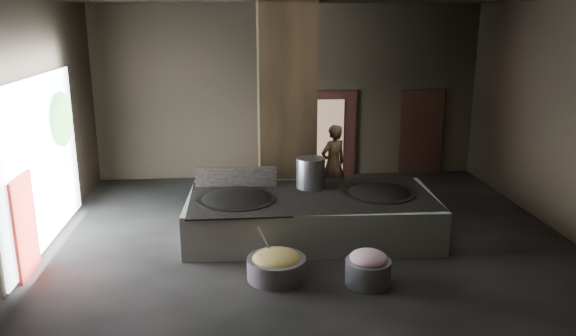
{
  "coord_description": "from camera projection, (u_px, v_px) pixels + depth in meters",
  "views": [
    {
      "loc": [
        -1.35,
        -10.1,
        4.2
      ],
      "look_at": [
        -0.37,
        0.68,
        1.25
      ],
      "focal_mm": 35.0,
      "sensor_mm": 36.0,
      "label": 1
    }
  ],
  "objects": [
    {
      "name": "left_opening",
      "position": [
        42.0,
        162.0,
        10.27
      ],
      "size": [
        0.04,
        4.2,
        3.1
      ],
      "primitive_type": "cube",
      "color": "white",
      "rests_on": "ground"
    },
    {
      "name": "pillar",
      "position": [
        286.0,
        109.0,
        12.14
      ],
      "size": [
        1.2,
        1.2,
        4.5
      ],
      "primitive_type": "cube",
      "color": "black",
      "rests_on": "ground"
    },
    {
      "name": "veg_basin",
      "position": [
        276.0,
        268.0,
        9.24
      ],
      "size": [
        1.29,
        1.29,
        0.36
      ],
      "primitive_type": "cylinder",
      "rotation": [
        0.0,
        0.0,
        -0.44
      ],
      "color": "slate",
      "rests_on": "ground"
    },
    {
      "name": "platform_cap",
      "position": [
        311.0,
        196.0,
        10.85
      ],
      "size": [
        4.66,
        2.24,
        0.03
      ],
      "primitive_type": "cube",
      "color": "black",
      "rests_on": "hearth_platform"
    },
    {
      "name": "tree_silhouette",
      "position": [
        62.0,
        119.0,
        11.18
      ],
      "size": [
        0.28,
        1.1,
        1.1
      ],
      "primitive_type": "ellipsoid",
      "color": "#194714",
      "rests_on": "left_opening"
    },
    {
      "name": "front_wall",
      "position": [
        367.0,
        205.0,
        5.96
      ],
      "size": [
        10.0,
        0.1,
        4.5
      ],
      "primitive_type": "cube",
      "color": "black",
      "rests_on": "ground"
    },
    {
      "name": "wok_right_rim",
      "position": [
        379.0,
        193.0,
        11.02
      ],
      "size": [
        1.43,
        1.43,
        0.05
      ],
      "primitive_type": "cylinder",
      "color": "black",
      "rests_on": "hearth_platform"
    },
    {
      "name": "hearth_platform",
      "position": [
        311.0,
        216.0,
        10.96
      ],
      "size": [
        4.87,
        2.5,
        0.83
      ],
      "primitive_type": "cube",
      "rotation": [
        0.0,
        0.0,
        -0.05
      ],
      "color": "#B6C7B3",
      "rests_on": "ground"
    },
    {
      "name": "doorway_near_glow",
      "position": [
        327.0,
        138.0,
        14.97
      ],
      "size": [
        0.86,
        0.04,
        2.04
      ],
      "primitive_type": "cube",
      "color": "#8C6647",
      "rests_on": "ground"
    },
    {
      "name": "veg_fill",
      "position": [
        276.0,
        258.0,
        9.19
      ],
      "size": [
        0.8,
        0.8,
        0.25
      ],
      "primitive_type": "ellipsoid",
      "color": "#8B9F4D",
      "rests_on": "veg_basin"
    },
    {
      "name": "right_wall",
      "position": [
        572.0,
        120.0,
        10.78
      ],
      "size": [
        0.1,
        9.0,
        4.5
      ],
      "primitive_type": "cube",
      "color": "black",
      "rests_on": "ground"
    },
    {
      "name": "doorway_far_glow",
      "position": [
        420.0,
        135.0,
        15.3
      ],
      "size": [
        0.75,
        0.04,
        1.77
      ],
      "primitive_type": "cube",
      "color": "#8C6647",
      "rests_on": "ground"
    },
    {
      "name": "wok_left",
      "position": [
        236.0,
        203.0,
        10.7
      ],
      "size": [
        1.5,
        1.5,
        0.41
      ],
      "primitive_type": "ellipsoid",
      "color": "black",
      "rests_on": "hearth_platform"
    },
    {
      "name": "wok_left_rim",
      "position": [
        236.0,
        199.0,
        10.68
      ],
      "size": [
        1.53,
        1.53,
        0.05
      ],
      "primitive_type": "cylinder",
      "color": "black",
      "rests_on": "hearth_platform"
    },
    {
      "name": "splash_guard",
      "position": [
        236.0,
        177.0,
        11.39
      ],
      "size": [
        1.66,
        0.14,
        0.41
      ],
      "primitive_type": "cube",
      "rotation": [
        0.0,
        0.0,
        -0.05
      ],
      "color": "black",
      "rests_on": "hearth_platform"
    },
    {
      "name": "left_wall",
      "position": [
        28.0,
        130.0,
        9.9
      ],
      "size": [
        0.1,
        9.0,
        4.5
      ],
      "primitive_type": "cube",
      "color": "black",
      "rests_on": "ground"
    },
    {
      "name": "back_wall",
      "position": [
        289.0,
        92.0,
        14.71
      ],
      "size": [
        10.0,
        0.1,
        4.5
      ],
      "primitive_type": "cube",
      "color": "black",
      "rests_on": "ground"
    },
    {
      "name": "wok_right",
      "position": [
        379.0,
        197.0,
        11.04
      ],
      "size": [
        1.4,
        1.4,
        0.39
      ],
      "primitive_type": "ellipsoid",
      "color": "black",
      "rests_on": "hearth_platform"
    },
    {
      "name": "doorway_near",
      "position": [
        334.0,
        135.0,
        15.02
      ],
      "size": [
        1.18,
        0.08,
        2.38
      ],
      "primitive_type": "cube",
      "color": "black",
      "rests_on": "ground"
    },
    {
      "name": "doorway_far",
      "position": [
        421.0,
        134.0,
        15.23
      ],
      "size": [
        1.18,
        0.08,
        2.38
      ],
      "primitive_type": "cube",
      "color": "black",
      "rests_on": "ground"
    },
    {
      "name": "cook",
      "position": [
        333.0,
        164.0,
        12.82
      ],
      "size": [
        0.79,
        0.69,
        1.83
      ],
      "primitive_type": "imported",
      "rotation": [
        0.0,
        0.0,
        3.63
      ],
      "color": "#9C784F",
      "rests_on": "ground"
    },
    {
      "name": "ladle",
      "position": [
        267.0,
        244.0,
        9.27
      ],
      "size": [
        0.31,
        0.27,
        0.69
      ],
      "primitive_type": "cylinder",
      "rotation": [
        0.49,
        0.0,
        -0.87
      ],
      "color": "gray",
      "rests_on": "veg_basin"
    },
    {
      "name": "pavilion_sliver",
      "position": [
        25.0,
        226.0,
        9.22
      ],
      "size": [
        0.05,
        0.9,
        1.7
      ],
      "primitive_type": "cube",
      "color": "maroon",
      "rests_on": "ground"
    },
    {
      "name": "meat_basin",
      "position": [
        368.0,
        272.0,
        9.04
      ],
      "size": [
        0.92,
        0.92,
        0.4
      ],
      "primitive_type": "cylinder",
      "rotation": [
        0.0,
        0.0,
        0.3
      ],
      "color": "slate",
      "rests_on": "ground"
    },
    {
      "name": "stock_pot",
      "position": [
        310.0,
        173.0,
        11.3
      ],
      "size": [
        0.58,
        0.58,
        0.62
      ],
      "primitive_type": "cylinder",
      "color": "gray",
      "rests_on": "hearth_platform"
    },
    {
      "name": "floor",
      "position": [
        310.0,
        241.0,
        10.94
      ],
      "size": [
        10.0,
        9.0,
        0.1
      ],
      "primitive_type": "cube",
      "color": "black",
      "rests_on": "ground"
    },
    {
      "name": "meat_fill",
      "position": [
        368.0,
        258.0,
        8.98
      ],
      "size": [
        0.61,
        0.61,
        0.23
      ],
      "primitive_type": "ellipsoid",
      "color": "#C57687",
      "rests_on": "meat_basin"
    }
  ]
}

